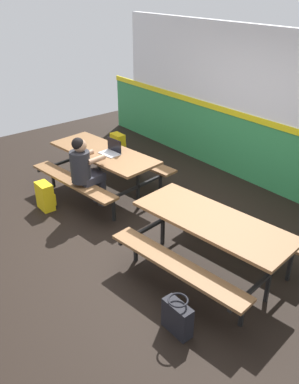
% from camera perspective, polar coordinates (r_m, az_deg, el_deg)
% --- Properties ---
extents(ground_plane, '(10.00, 10.00, 0.02)m').
position_cam_1_polar(ground_plane, '(5.97, -0.99, -5.12)').
color(ground_plane, black).
extents(accent_backdrop, '(8.00, 0.14, 2.60)m').
position_cam_1_polar(accent_backdrop, '(7.08, 15.07, 10.63)').
color(accent_backdrop, '#338C4C').
rests_on(accent_backdrop, ground).
extents(picnic_table_left, '(2.02, 1.75, 0.74)m').
position_cam_1_polar(picnic_table_left, '(6.72, -6.39, 4.37)').
color(picnic_table_left, brown).
rests_on(picnic_table_left, ground).
extents(picnic_table_right, '(2.02, 1.75, 0.74)m').
position_cam_1_polar(picnic_table_right, '(4.91, 8.78, -5.46)').
color(picnic_table_right, brown).
rests_on(picnic_table_right, ground).
extents(student_nearer, '(0.39, 0.54, 1.21)m').
position_cam_1_polar(student_nearer, '(6.19, -9.05, 3.38)').
color(student_nearer, '#2D2D38').
rests_on(student_nearer, ground).
extents(laptop_silver, '(0.34, 0.26, 0.22)m').
position_cam_1_polar(laptop_silver, '(6.55, -5.38, 5.79)').
color(laptop_silver, silver).
rests_on(laptop_silver, picnic_table_left).
extents(backpack_dark, '(0.30, 0.22, 0.44)m').
position_cam_1_polar(backpack_dark, '(8.36, -4.40, 6.67)').
color(backpack_dark, yellow).
rests_on(backpack_dark, ground).
extents(tote_bag_bright, '(0.34, 0.21, 0.43)m').
position_cam_1_polar(tote_bag_bright, '(4.33, 3.92, -17.09)').
color(tote_bag_bright, black).
rests_on(tote_bag_bright, ground).
extents(satchel_spare, '(0.30, 0.22, 0.44)m').
position_cam_1_polar(satchel_spare, '(6.54, -14.38, -0.59)').
color(satchel_spare, yellow).
rests_on(satchel_spare, ground).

